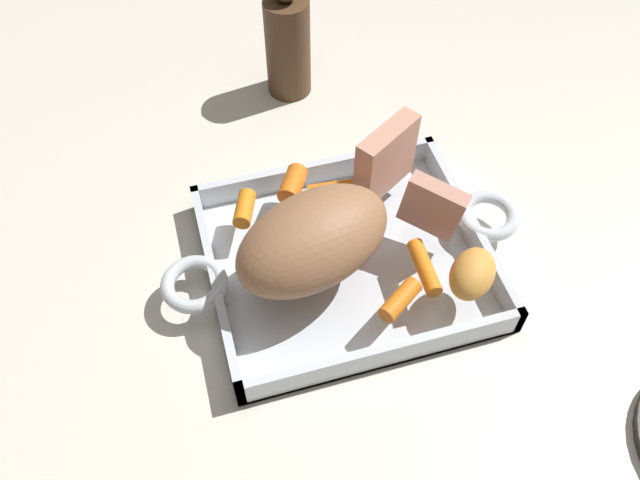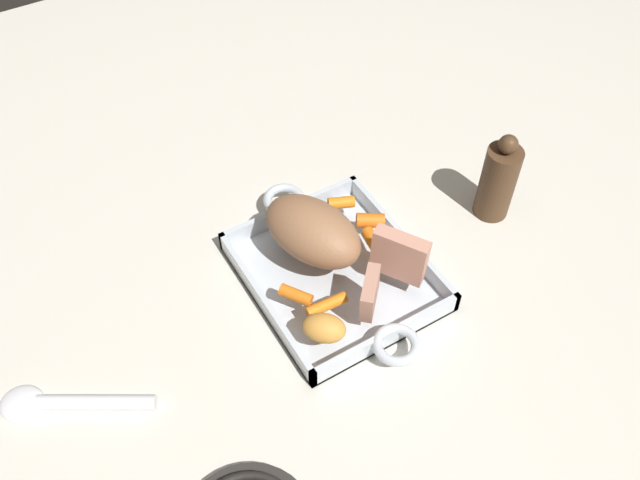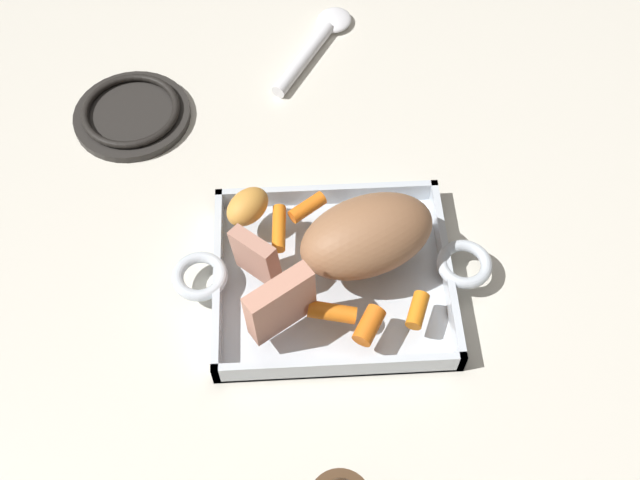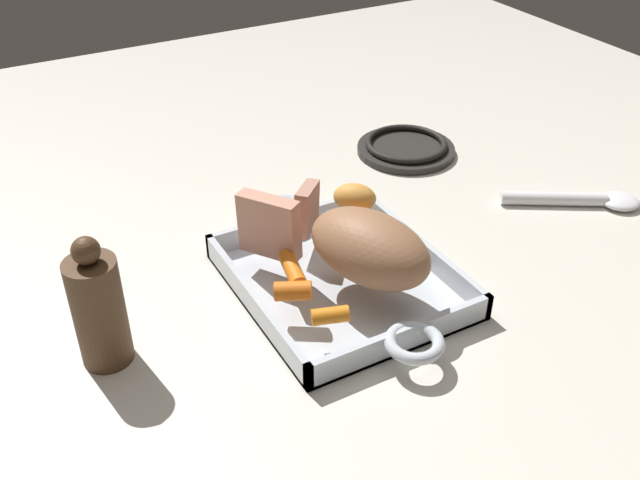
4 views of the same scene
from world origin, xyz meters
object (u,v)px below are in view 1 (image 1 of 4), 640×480
at_px(roasting_dish, 346,259).
at_px(roast_slice_thin, 386,159).
at_px(baby_carrot_northwest, 400,300).
at_px(pepper_mill, 288,44).
at_px(baby_carrot_short, 293,184).
at_px(baby_carrot_northeast, 245,208).
at_px(potato_halved, 472,274).
at_px(roast_slice_thick, 434,209).
at_px(pork_roast, 313,240).
at_px(baby_carrot_center_right, 334,191).
at_px(baby_carrot_southeast, 424,267).

bearing_deg(roasting_dish, roast_slice_thin, 47.40).
height_order(baby_carrot_northwest, pepper_mill, pepper_mill).
relative_size(baby_carrot_short, baby_carrot_northeast, 1.03).
xyz_separation_m(roasting_dish, baby_carrot_northwest, (0.03, -0.08, 0.03)).
bearing_deg(baby_carrot_short, potato_halved, -50.65).
distance_m(roast_slice_thick, baby_carrot_short, 0.15).
bearing_deg(roasting_dish, pepper_mill, 87.43).
relative_size(pork_roast, baby_carrot_center_right, 2.96).
xyz_separation_m(baby_carrot_center_right, baby_carrot_northwest, (0.02, -0.15, -0.00)).
bearing_deg(roast_slice_thick, pork_roast, -174.45).
bearing_deg(baby_carrot_southeast, pepper_mill, 98.11).
relative_size(roasting_dish, baby_carrot_short, 8.96).
xyz_separation_m(roasting_dish, baby_carrot_southeast, (0.06, -0.05, 0.03)).
relative_size(baby_carrot_southeast, potato_halved, 1.02).
bearing_deg(baby_carrot_northwest, potato_halved, 1.97).
bearing_deg(baby_carrot_center_right, roasting_dish, -94.48).
height_order(baby_carrot_center_right, potato_halved, potato_halved).
bearing_deg(roast_slice_thin, baby_carrot_northwest, -103.34).
bearing_deg(potato_halved, baby_carrot_southeast, 144.61).
height_order(potato_halved, pepper_mill, pepper_mill).
xyz_separation_m(roast_slice_thick, baby_carrot_southeast, (-0.03, -0.05, -0.02)).
relative_size(potato_halved, pepper_mill, 0.37).
height_order(roast_slice_thin, potato_halved, roast_slice_thin).
height_order(baby_carrot_southeast, baby_carrot_short, baby_carrot_short).
relative_size(roast_slice_thin, baby_carrot_short, 1.87).
distance_m(baby_carrot_northwest, pepper_mill, 0.37).
distance_m(roast_slice_thin, baby_carrot_short, 0.10).
distance_m(baby_carrot_short, baby_carrot_center_right, 0.04).
relative_size(roast_slice_thick, potato_halved, 1.03).
height_order(roast_slice_thin, baby_carrot_northwest, roast_slice_thin).
distance_m(baby_carrot_short, potato_halved, 0.21).
bearing_deg(baby_carrot_northeast, roast_slice_thin, -0.00).
height_order(pork_roast, baby_carrot_center_right, pork_roast).
bearing_deg(baby_carrot_southeast, baby_carrot_short, 125.28).
bearing_deg(pepper_mill, pork_roast, -99.76).
height_order(pork_roast, potato_halved, pork_roast).
relative_size(baby_carrot_southeast, baby_carrot_northeast, 1.46).
xyz_separation_m(baby_carrot_short, baby_carrot_center_right, (0.04, -0.02, -0.00)).
distance_m(roasting_dish, roast_slice_thick, 0.10).
relative_size(baby_carrot_center_right, potato_halved, 0.92).
relative_size(baby_carrot_northwest, potato_halved, 0.80).
xyz_separation_m(baby_carrot_center_right, potato_halved, (0.09, -0.14, 0.01)).
distance_m(roasting_dish, baby_carrot_northwest, 0.09).
bearing_deg(pork_roast, roast_slice_thin, 39.03).
height_order(baby_carrot_short, baby_carrot_northeast, baby_carrot_short).
bearing_deg(baby_carrot_short, roast_slice_thin, -10.01).
bearing_deg(pepper_mill, roast_slice_thick, -75.55).
bearing_deg(baby_carrot_northwest, roasting_dish, 107.97).
distance_m(pork_roast, pepper_mill, 0.31).
distance_m(roast_slice_thin, baby_carrot_center_right, 0.06).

